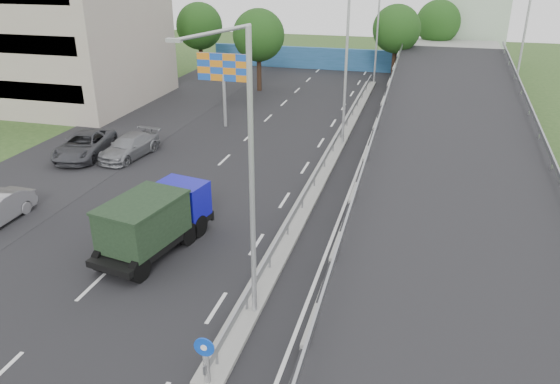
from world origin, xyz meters
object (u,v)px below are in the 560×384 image
(lamp_post_near, at_px, (246,166))
(billboard, at_px, (223,72))
(lamp_post_mid, at_px, (343,60))
(parked_car_d, at_px, (129,147))
(lamp_post_far, at_px, (376,24))
(dump_truck, at_px, (155,219))
(sign_bollard, at_px, (206,360))
(parked_car_c, at_px, (84,145))
(church, at_px, (474,17))

(lamp_post_near, distance_m, billboard, 23.87)
(lamp_post_mid, bearing_deg, parked_car_d, -154.74)
(parked_car_d, bearing_deg, lamp_post_far, 71.22)
(dump_truck, height_order, parked_car_d, dump_truck)
(lamp_post_near, relative_size, lamp_post_mid, 1.00)
(lamp_post_near, distance_m, dump_truck, 7.76)
(lamp_post_mid, height_order, dump_truck, lamp_post_mid)
(sign_bollard, relative_size, billboard, 0.30)
(parked_car_c, height_order, parked_car_d, parked_car_c)
(lamp_post_near, xyz_separation_m, parked_car_d, (-12.72, 14.00, -5.10))
(billboard, height_order, dump_truck, billboard)
(billboard, bearing_deg, dump_truck, -78.81)
(sign_bollard, bearing_deg, lamp_post_far, 89.86)
(church, height_order, billboard, church)
(sign_bollard, height_order, parked_car_d, sign_bollard)
(sign_bollard, bearing_deg, lamp_post_mid, 89.74)
(sign_bollard, height_order, billboard, billboard)
(church, bearing_deg, lamp_post_mid, -106.22)
(lamp_post_far, xyz_separation_m, parked_car_d, (-12.72, -26.00, -5.10))
(lamp_post_near, xyz_separation_m, lamp_post_far, (0.00, 40.00, 0.00))
(church, bearing_deg, billboard, -120.70)
(lamp_post_far, height_order, parked_car_d, lamp_post_far)
(parked_car_c, relative_size, parked_car_d, 1.13)
(parked_car_d, bearing_deg, lamp_post_mid, 32.55)
(parked_car_d, bearing_deg, dump_truck, -48.07)
(parked_car_d, bearing_deg, billboard, 73.00)
(church, relative_size, parked_car_d, 2.81)
(church, height_order, parked_car_c, church)
(lamp_post_near, relative_size, parked_car_d, 2.05)
(church, distance_m, dump_truck, 52.95)
(sign_bollard, distance_m, church, 58.84)
(sign_bollard, xyz_separation_m, lamp_post_far, (0.11, 43.83, 4.77))
(lamp_post_mid, relative_size, church, 0.73)
(lamp_post_mid, bearing_deg, lamp_post_near, -90.00)
(lamp_post_near, xyz_separation_m, church, (9.89, 54.00, -0.50))
(lamp_post_far, relative_size, parked_car_c, 1.82)
(billboard, bearing_deg, sign_bollard, -70.79)
(billboard, bearing_deg, parked_car_c, -126.82)
(dump_truck, bearing_deg, lamp_post_near, -21.87)
(lamp_post_near, relative_size, dump_truck, 1.57)
(dump_truck, bearing_deg, lamp_post_mid, 82.37)
(sign_bollard, xyz_separation_m, lamp_post_mid, (0.11, 23.83, 4.77))
(dump_truck, bearing_deg, sign_bollard, -43.21)
(billboard, distance_m, dump_truck, 19.09)
(sign_bollard, height_order, dump_truck, dump_truck)
(lamp_post_far, height_order, church, church)
(dump_truck, bearing_deg, lamp_post_far, 92.12)
(lamp_post_near, distance_m, lamp_post_far, 40.00)
(lamp_post_mid, distance_m, parked_car_c, 17.67)
(lamp_post_far, bearing_deg, lamp_post_near, -90.00)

